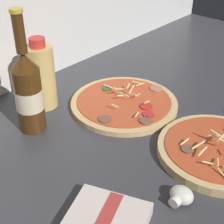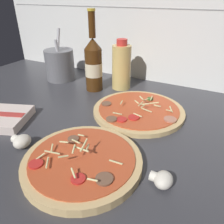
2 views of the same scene
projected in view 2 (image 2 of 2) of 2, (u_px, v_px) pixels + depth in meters
The scene contains 10 objects.
counter_slab at pixel (117, 146), 54.26cm from camera, with size 160.00×90.00×2.50cm.
tile_backsplash at pixel (176, 9), 75.84cm from camera, with size 160.00×1.13×60.00cm.
pizza_near at pixel (83, 161), 46.06cm from camera, with size 25.18×25.18×5.55cm.
pizza_far at pixel (138, 110), 66.53cm from camera, with size 27.54×27.54×4.51cm.
beer_bottle at pixel (93, 64), 78.53cm from camera, with size 6.24×6.24×28.03cm.
oil_bottle at pixel (121, 67), 80.66cm from camera, with size 6.96×6.96×18.24cm.
mushroom_left at pixel (162, 179), 41.01cm from camera, with size 4.41×4.20×2.94cm.
mushroom_right at pixel (21, 141), 51.51cm from camera, with size 4.62×4.40×3.08cm.
utensil_crock at pixel (60, 65), 90.15cm from camera, with size 11.70×11.70×20.49cm.
dish_towel at pixel (3, 118), 61.78cm from camera, with size 17.12×16.84×2.56cm.
Camera 2 is at (19.08, -39.13, 34.78)cm, focal length 35.00 mm.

